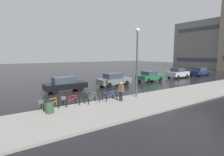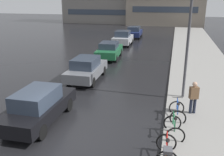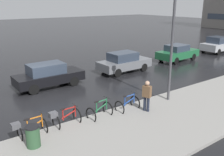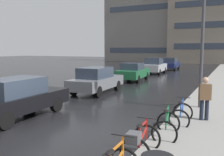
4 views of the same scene
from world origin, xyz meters
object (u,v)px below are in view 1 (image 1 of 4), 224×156
(car_silver, at_px, (178,73))
(trash_bin, at_px, (50,108))
(bicycle_second, at_px, (70,101))
(car_black, at_px, (65,84))
(bicycle_farthest, at_px, (110,97))
(car_navy, at_px, (200,71))
(bicycle_third, at_px, (92,99))
(car_green, at_px, (150,76))
(streetlamp, at_px, (137,55))
(car_grey, at_px, (114,80))
(pedestrian, at_px, (121,91))
(bicycle_nearest, at_px, (48,105))

(car_silver, height_order, trash_bin, car_silver)
(bicycle_second, bearing_deg, trash_bin, -61.78)
(car_black, bearing_deg, bicycle_farthest, 15.94)
(car_silver, relative_size, car_navy, 0.91)
(bicycle_third, relative_size, car_green, 0.27)
(bicycle_farthest, height_order, car_navy, car_navy)
(bicycle_second, relative_size, car_green, 0.32)
(bicycle_third, xyz_separation_m, trash_bin, (0.68, -3.39, 0.09))
(car_black, height_order, car_silver, car_silver)
(car_green, distance_m, car_silver, 6.73)
(car_silver, height_order, car_navy, car_silver)
(bicycle_farthest, distance_m, trash_bin, 5.01)
(car_navy, distance_m, streetlamp, 22.18)
(bicycle_second, bearing_deg, car_grey, 125.89)
(bicycle_farthest, distance_m, pedestrian, 1.10)
(car_navy, bearing_deg, car_green, -90.85)
(car_green, xyz_separation_m, car_navy, (0.19, 12.75, 0.02))
(bicycle_farthest, relative_size, trash_bin, 1.18)
(bicycle_second, relative_size, bicycle_third, 1.18)
(bicycle_third, xyz_separation_m, car_silver, (-6.14, 19.29, 0.43))
(streetlamp, relative_size, trash_bin, 6.23)
(bicycle_third, bearing_deg, streetlamp, 84.26)
(pedestrian, bearing_deg, bicycle_nearest, -100.50)
(car_grey, xyz_separation_m, streetlamp, (6.30, -1.86, 3.10))
(bicycle_nearest, relative_size, car_black, 0.31)
(car_silver, bearing_deg, streetlamp, -66.43)
(bicycle_farthest, relative_size, car_navy, 0.27)
(car_navy, height_order, streetlamp, streetlamp)
(car_navy, bearing_deg, bicycle_nearest, -78.93)
(bicycle_farthest, distance_m, car_silver, 18.79)
(bicycle_second, height_order, streetlamp, streetlamp)
(bicycle_farthest, distance_m, car_navy, 24.45)
(bicycle_nearest, distance_m, trash_bin, 0.90)
(car_green, xyz_separation_m, streetlamp, (6.42, -8.32, 3.12))
(bicycle_farthest, relative_size, pedestrian, 0.68)
(bicycle_farthest, bearing_deg, pedestrian, 42.61)
(car_silver, bearing_deg, pedestrian, -67.83)
(car_grey, bearing_deg, car_silver, 91.15)
(bicycle_second, bearing_deg, car_green, 112.03)
(bicycle_farthest, height_order, car_green, car_green)
(car_black, bearing_deg, bicycle_third, 1.21)
(pedestrian, distance_m, streetlamp, 3.58)
(car_navy, bearing_deg, streetlamp, -73.53)
(bicycle_farthest, bearing_deg, bicycle_nearest, -93.86)
(bicycle_second, relative_size, car_black, 0.32)
(bicycle_nearest, height_order, bicycle_farthest, bicycle_nearest)
(pedestrian, height_order, trash_bin, pedestrian)
(bicycle_third, height_order, car_grey, car_grey)
(car_black, bearing_deg, car_silver, 90.80)
(car_grey, bearing_deg, bicycle_third, -46.08)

